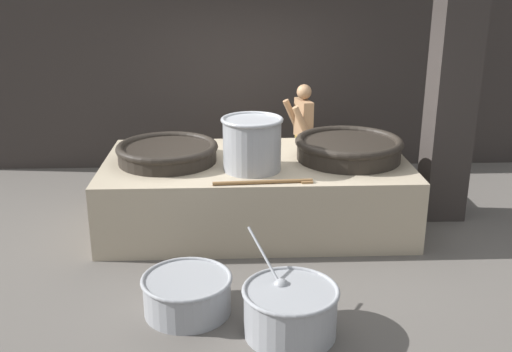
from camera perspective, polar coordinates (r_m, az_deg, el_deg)
ground_plane at (r=7.29m, az=-0.00°, el=-4.52°), size 60.00×60.00×0.00m
back_wall at (r=9.13m, az=-0.63°, el=11.40°), size 8.79×0.24×3.40m
support_pillar at (r=7.44m, az=18.26°, el=8.68°), size 0.48×0.48×3.40m
hearth_platform at (r=7.14m, az=-0.00°, el=-1.54°), size 3.54×1.87×0.81m
giant_wok_near at (r=6.98m, az=-8.44°, el=2.29°), size 1.17×1.17×0.22m
giant_wok_far at (r=7.08m, az=8.82°, el=2.70°), size 1.26×1.26×0.26m
stock_pot at (r=6.57m, az=-0.38°, el=3.17°), size 0.68×0.68×0.59m
stirring_paddle at (r=6.22m, az=1.19°, el=-0.56°), size 1.05×0.13×0.04m
cook at (r=8.28m, az=4.45°, el=4.13°), size 0.40×0.57×1.46m
prep_bowl_vegetables at (r=5.13m, az=3.28°, el=-12.50°), size 0.82×0.98×0.75m
prep_bowl_meat at (r=5.47m, az=-6.57°, el=-10.97°), size 0.82×0.82×0.35m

